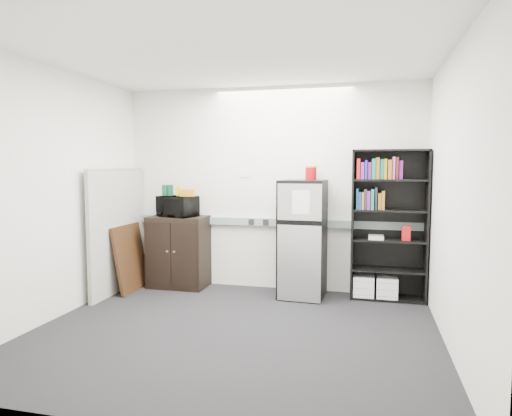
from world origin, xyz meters
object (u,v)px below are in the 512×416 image
(cubicle_partition, at_px, (118,230))
(cabinet, at_px, (179,252))
(bookshelf, at_px, (387,221))
(refrigerator, at_px, (302,239))
(microwave, at_px, (177,206))

(cubicle_partition, height_order, cabinet, cubicle_partition)
(bookshelf, bearing_deg, cubicle_partition, -171.87)
(cabinet, bearing_deg, refrigerator, -2.68)
(bookshelf, bearing_deg, cabinet, -178.63)
(cubicle_partition, distance_m, refrigerator, 2.41)
(cubicle_partition, xyz_separation_m, microwave, (0.67, 0.40, 0.30))
(bookshelf, relative_size, cabinet, 1.91)
(cabinet, bearing_deg, bookshelf, 1.37)
(bookshelf, distance_m, cubicle_partition, 3.45)
(cabinet, xyz_separation_m, refrigerator, (1.71, -0.08, 0.25))
(cubicle_partition, bearing_deg, refrigerator, 8.14)
(microwave, bearing_deg, cabinet, 108.23)
(cabinet, distance_m, refrigerator, 1.73)
(cubicle_partition, xyz_separation_m, refrigerator, (2.38, 0.34, -0.07))
(cabinet, height_order, refrigerator, refrigerator)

